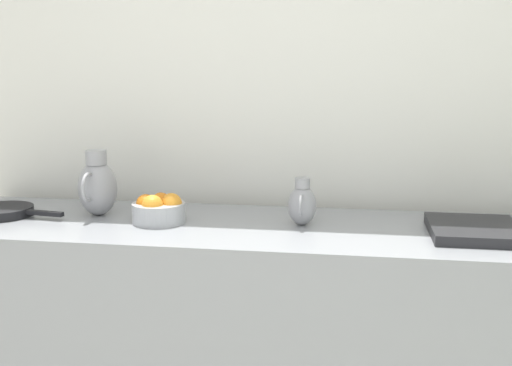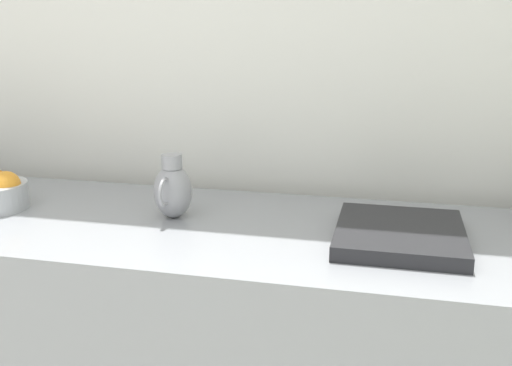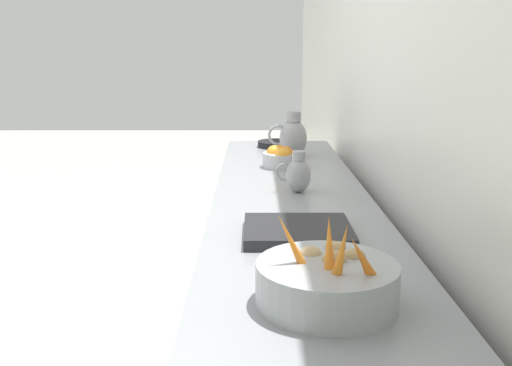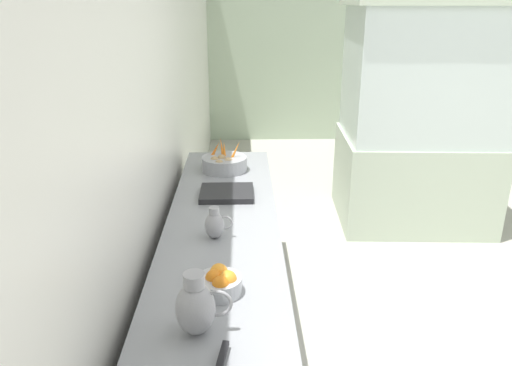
# 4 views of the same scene
# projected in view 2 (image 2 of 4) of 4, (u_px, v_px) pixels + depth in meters

# --- Properties ---
(metal_pitcher_short) EXTENTS (0.15, 0.10, 0.17)m
(metal_pitcher_short) POSITION_uv_depth(u_px,v_px,m) (173.00, 190.00, 1.57)
(metal_pitcher_short) COLOR #939399
(metal_pitcher_short) RESTS_ON prep_counter
(counter_sink_basin) EXTENTS (0.34, 0.30, 0.04)m
(counter_sink_basin) POSITION_uv_depth(u_px,v_px,m) (400.00, 234.00, 1.41)
(counter_sink_basin) COLOR #232326
(counter_sink_basin) RESTS_ON prep_counter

